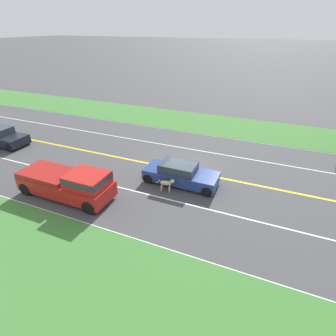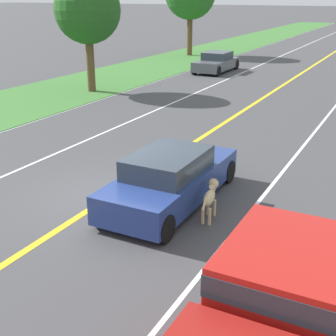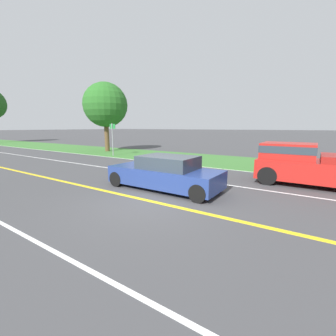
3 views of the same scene
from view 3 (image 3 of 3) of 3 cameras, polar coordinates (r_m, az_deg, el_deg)
ground_plane at (r=7.59m, az=-4.36°, el=-8.42°), size 400.00×400.00×0.00m
centre_divider_line at (r=7.59m, az=-4.36°, el=-8.39°), size 0.18×160.00×0.01m
lane_edge_line_right at (r=13.64m, az=13.91°, el=-0.23°), size 0.14×160.00×0.01m
lane_dash_same_dir at (r=10.47m, az=7.44°, el=-3.19°), size 0.10×160.00×0.01m
lane_dash_oncoming at (r=5.50m, az=-28.41°, el=-17.31°), size 0.10×160.00×0.01m
grass_verge_right at (r=16.46m, az=17.42°, el=1.42°), size 6.00×160.00×0.03m
ego_car at (r=8.90m, az=-0.74°, el=-1.40°), size 1.79×4.55×1.34m
dog at (r=9.74m, az=5.10°, el=-0.86°), size 0.37×1.22×0.88m
pickup_truck at (r=11.15m, az=34.89°, el=0.53°), size 2.01×5.56×1.76m
roadside_tree_right_near at (r=23.71m, az=-15.63°, el=15.14°), size 4.31×4.31×6.74m
street_sign at (r=19.70m, az=-13.90°, el=7.96°), size 0.11×0.64×2.74m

